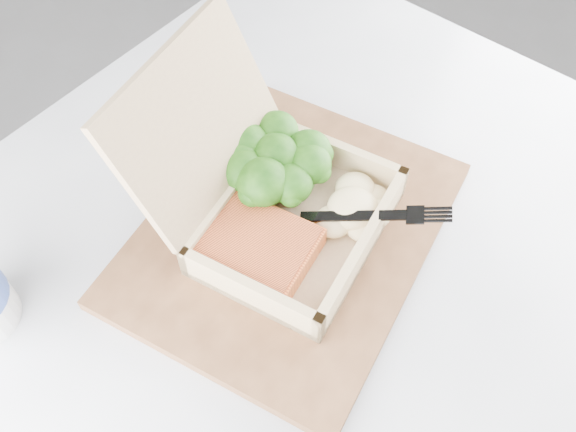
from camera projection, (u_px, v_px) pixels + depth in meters
cafe_table at (328, 336)px, 0.85m from camera, size 1.02×1.02×0.75m
serving_tray at (288, 232)px, 0.70m from camera, size 0.45×0.41×0.02m
takeout_container at (265, 192)px, 0.67m from camera, size 0.28×0.30×0.19m
salmon_fillet at (254, 245)px, 0.66m from camera, size 0.13×0.15×0.03m
broccoli_pile at (276, 165)px, 0.70m from camera, size 0.13×0.13×0.05m
mashed_potatoes at (353, 208)px, 0.68m from camera, size 0.09×0.08×0.03m
plastic_fork at (333, 214)px, 0.66m from camera, size 0.12×0.12×0.03m
receipt at (170, 155)px, 0.78m from camera, size 0.09×0.14×0.00m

